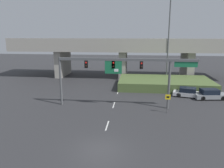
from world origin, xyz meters
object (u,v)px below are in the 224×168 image
object	(u,v)px
parked_sedan_mid_right	(210,94)
highway_light_pole_near	(169,38)
signal_gantry	(123,68)
speed_limit_sign	(168,101)
parked_sedan_near_right	(188,92)

from	to	relation	value
parked_sedan_mid_right	highway_light_pole_near	bearing A→B (deg)	106.18
signal_gantry	speed_limit_sign	world-z (taller)	signal_gantry
signal_gantry	highway_light_pole_near	size ratio (longest dim) A/B	1.07
highway_light_pole_near	parked_sedan_mid_right	bearing A→B (deg)	-66.23
signal_gantry	speed_limit_sign	xyz separation A→B (m)	(5.44, -1.60, -3.57)
speed_limit_sign	parked_sedan_near_right	world-z (taller)	speed_limit_sign
signal_gantry	parked_sedan_mid_right	world-z (taller)	signal_gantry
parked_sedan_near_right	parked_sedan_mid_right	xyz separation A→B (m)	(2.82, -0.87, 0.04)
highway_light_pole_near	parked_sedan_mid_right	xyz separation A→B (m)	(4.76, -10.81, -7.72)
parked_sedan_near_right	parked_sedan_mid_right	bearing A→B (deg)	-3.28
speed_limit_sign	parked_sedan_near_right	bearing A→B (deg)	60.99
highway_light_pole_near	parked_sedan_near_right	distance (m)	12.76
highway_light_pole_near	parked_sedan_mid_right	distance (m)	14.11
signal_gantry	speed_limit_sign	bearing A→B (deg)	-16.44
highway_light_pole_near	signal_gantry	bearing A→B (deg)	-115.77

